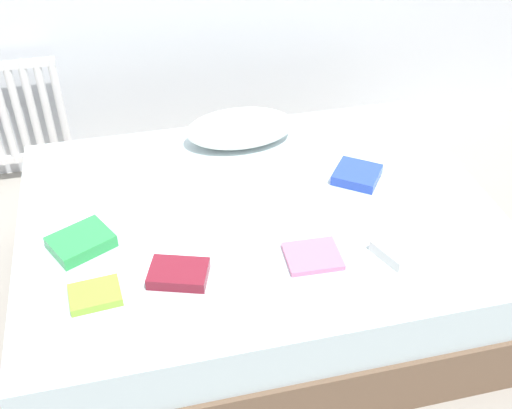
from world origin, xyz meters
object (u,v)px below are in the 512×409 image
object	(u,v)px
radiator	(4,115)
textbook_pink	(313,256)
textbook_blue	(357,175)
textbook_maroon	(179,274)
textbook_green	(81,242)
textbook_lime	(95,295)
textbook_white	(407,245)
bed	(259,253)
pillow	(240,128)

from	to	relation	value
radiator	textbook_pink	distance (m)	1.99
textbook_blue	textbook_maroon	bearing A→B (deg)	-116.17
radiator	textbook_green	bearing A→B (deg)	-72.52
textbook_blue	textbook_lime	distance (m)	1.25
textbook_white	textbook_lime	distance (m)	1.17
bed	radiator	world-z (taller)	radiator
radiator	textbook_green	xyz separation A→B (m)	(0.40, -1.28, 0.09)
radiator	textbook_lime	size ratio (longest dim) A/B	3.61
radiator	textbook_maroon	bearing A→B (deg)	-64.16
textbook_white	bed	bearing A→B (deg)	120.82
bed	textbook_white	distance (m)	0.68
pillow	textbook_pink	size ratio (longest dim) A/B	2.54
textbook_white	radiator	bearing A→B (deg)	114.57
textbook_white	textbook_maroon	bearing A→B (deg)	155.86
textbook_blue	textbook_green	bearing A→B (deg)	-134.70
textbook_maroon	bed	bearing A→B (deg)	60.18
textbook_lime	radiator	bearing A→B (deg)	100.75
textbook_green	textbook_maroon	bearing A→B (deg)	-63.85
textbook_maroon	textbook_lime	bearing A→B (deg)	-155.37
radiator	textbook_pink	xyz separation A→B (m)	(1.25, -1.55, 0.08)
pillow	textbook_blue	distance (m)	0.61
textbook_green	textbook_pink	world-z (taller)	textbook_green
textbook_blue	textbook_lime	world-z (taller)	textbook_blue
textbook_blue	textbook_white	size ratio (longest dim) A/B	0.76
bed	radiator	bearing A→B (deg)	133.20
textbook_lime	textbook_maroon	bearing A→B (deg)	0.95
bed	textbook_blue	bearing A→B (deg)	12.30
bed	radiator	size ratio (longest dim) A/B	3.12
textbook_maroon	textbook_pink	distance (m)	0.51
textbook_white	textbook_maroon	world-z (taller)	textbook_white
textbook_blue	textbook_maroon	xyz separation A→B (m)	(-0.86, -0.44, -0.00)
textbook_lime	textbook_pink	world-z (taller)	textbook_lime
textbook_blue	textbook_lime	size ratio (longest dim) A/B	1.06
radiator	pillow	distance (m)	1.35
textbook_lime	textbook_pink	size ratio (longest dim) A/B	0.87
textbook_lime	textbook_pink	xyz separation A→B (m)	(0.81, 0.02, -0.00)
pillow	bed	bearing A→B (deg)	-93.84
textbook_green	textbook_maroon	xyz separation A→B (m)	(0.34, -0.26, -0.00)
bed	textbook_pink	distance (m)	0.46
textbook_white	textbook_pink	distance (m)	0.37
textbook_white	pillow	bearing A→B (deg)	95.62
textbook_lime	textbook_blue	bearing A→B (deg)	17.22
bed	textbook_lime	bearing A→B (deg)	-151.45
textbook_white	textbook_lime	bearing A→B (deg)	158.20
textbook_blue	textbook_maroon	size ratio (longest dim) A/B	0.89
bed	textbook_lime	distance (m)	0.82
pillow	textbook_pink	distance (m)	0.88
bed	textbook_maroon	size ratio (longest dim) A/B	9.48
radiator	textbook_lime	distance (m)	1.63
textbook_blue	textbook_white	xyz separation A→B (m)	(0.02, -0.49, 0.00)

